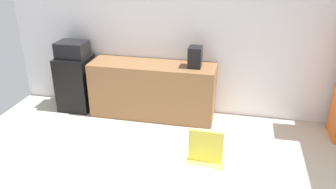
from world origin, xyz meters
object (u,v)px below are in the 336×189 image
object	(u,v)px
microwave	(72,50)
coffee_maker	(195,57)
chair_yellow	(204,160)
mug_white	(195,64)
mini_fridge	(76,83)

from	to	relation	value
microwave	coffee_maker	xyz separation A→B (m)	(2.03, 0.00, 0.01)
microwave	chair_yellow	xyz separation A→B (m)	(2.41, -1.88, -0.53)
microwave	mug_white	distance (m)	2.04
mini_fridge	chair_yellow	bearing A→B (deg)	-37.89
mini_fridge	microwave	size ratio (longest dim) A/B	1.91
mini_fridge	microwave	xyz separation A→B (m)	(0.00, 0.00, 0.59)
chair_yellow	mug_white	world-z (taller)	mug_white
microwave	coffee_maker	world-z (taller)	coffee_maker
mini_fridge	coffee_maker	xyz separation A→B (m)	(2.03, 0.00, 0.60)
chair_yellow	mini_fridge	bearing A→B (deg)	142.11
mug_white	mini_fridge	bearing A→B (deg)	-179.44
microwave	mini_fridge	bearing A→B (deg)	180.00
mini_fridge	coffee_maker	distance (m)	2.12
chair_yellow	coffee_maker	distance (m)	1.99
mini_fridge	chair_yellow	distance (m)	3.06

